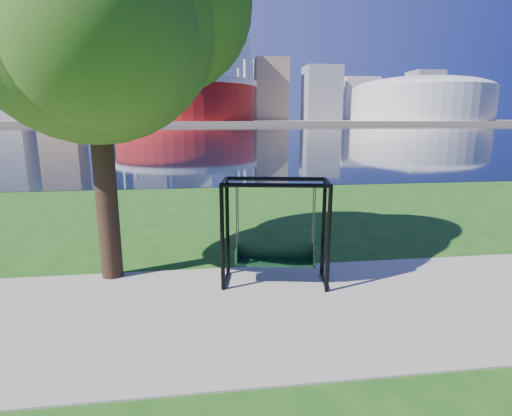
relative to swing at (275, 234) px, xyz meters
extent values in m
plane|color=#1E5114|center=(-0.46, -0.62, -1.00)|extent=(900.00, 900.00, 0.00)
cube|color=#9E937F|center=(-0.46, -1.12, -0.98)|extent=(120.00, 4.00, 0.03)
cube|color=black|center=(-0.46, 101.38, -0.99)|extent=(900.00, 180.00, 0.02)
cube|color=#937F60|center=(-0.46, 305.38, 0.00)|extent=(900.00, 228.00, 2.00)
cylinder|color=maroon|center=(-10.46, 234.38, 12.00)|extent=(80.00, 80.00, 22.00)
cylinder|color=silver|center=(-10.46, 234.38, 21.50)|extent=(83.00, 83.00, 3.00)
cylinder|color=silver|center=(22.45, 253.38, 17.00)|extent=(2.00, 2.00, 32.00)
cylinder|color=silver|center=(-43.37, 253.38, 17.00)|extent=(2.00, 2.00, 32.00)
cylinder|color=silver|center=(-43.37, 215.38, 17.00)|extent=(2.00, 2.00, 32.00)
cylinder|color=silver|center=(22.45, 215.38, 17.00)|extent=(2.00, 2.00, 32.00)
cylinder|color=beige|center=(134.54, 234.38, 11.00)|extent=(84.00, 84.00, 20.00)
ellipsoid|color=beige|center=(134.54, 234.38, 20.00)|extent=(84.00, 84.00, 15.12)
cube|color=gray|center=(-140.46, 309.38, 32.00)|extent=(28.00, 28.00, 62.00)
cube|color=#998466|center=(-100.46, 299.38, 45.00)|extent=(26.00, 26.00, 88.00)
cube|color=slate|center=(-70.46, 324.38, 48.50)|extent=(30.00, 24.00, 95.00)
cube|color=gray|center=(-40.46, 304.38, 37.00)|extent=(24.00, 24.00, 72.00)
cube|color=silver|center=(-10.46, 334.38, 41.00)|extent=(32.00, 28.00, 80.00)
cube|color=slate|center=(24.54, 309.38, 30.00)|extent=(22.00, 22.00, 58.00)
cube|color=#998466|center=(54.54, 324.38, 25.00)|extent=(26.00, 26.00, 48.00)
cube|color=gray|center=(94.54, 314.38, 22.00)|extent=(28.00, 24.00, 42.00)
cube|color=silver|center=(134.54, 339.38, 19.00)|extent=(30.00, 26.00, 36.00)
cube|color=gray|center=(184.54, 319.38, 21.00)|extent=(24.00, 24.00, 40.00)
cube|color=#998466|center=(224.54, 334.38, 17.00)|extent=(26.00, 26.00, 32.00)
cylinder|color=black|center=(-1.03, -0.24, 0.01)|extent=(0.09, 0.09, 2.03)
cylinder|color=black|center=(0.88, -0.59, 0.01)|extent=(0.09, 0.09, 2.03)
cylinder|color=black|center=(-0.89, 0.54, 0.01)|extent=(0.09, 0.09, 2.03)
cylinder|color=black|center=(1.02, 0.19, 0.01)|extent=(0.09, 0.09, 2.03)
cylinder|color=black|center=(-0.08, -0.41, 1.03)|extent=(1.92, 0.43, 0.08)
cylinder|color=black|center=(0.07, 0.37, 1.03)|extent=(1.92, 0.43, 0.08)
cylinder|color=black|center=(-0.96, 0.15, 1.03)|extent=(0.22, 0.79, 0.08)
cylinder|color=black|center=(-0.96, 0.15, -0.93)|extent=(0.20, 0.79, 0.06)
cylinder|color=black|center=(0.95, -0.20, 1.03)|extent=(0.22, 0.79, 0.08)
cylinder|color=black|center=(0.95, -0.20, -0.93)|extent=(0.20, 0.79, 0.06)
cube|color=black|center=(0.00, -0.02, -0.56)|extent=(1.59, 0.67, 0.05)
cube|color=black|center=(0.03, 0.15, -0.36)|extent=(1.53, 0.32, 0.34)
cube|color=black|center=(-0.74, 0.11, -0.44)|extent=(0.11, 0.40, 0.30)
cube|color=black|center=(0.73, -0.16, -0.44)|extent=(0.11, 0.40, 0.30)
cylinder|color=#39393F|center=(-0.75, -0.05, 0.34)|extent=(0.02, 0.02, 1.28)
cylinder|color=#39393F|center=(0.68, -0.32, 0.34)|extent=(0.02, 0.02, 1.28)
cylinder|color=#39393F|center=(-0.69, 0.27, 0.34)|extent=(0.02, 0.02, 1.28)
cylinder|color=#39393F|center=(0.74, 0.01, 0.34)|extent=(0.02, 0.02, 1.28)
cylinder|color=black|center=(-3.25, 0.74, 1.11)|extent=(0.42, 0.42, 4.22)
sphere|color=#2E5017|center=(-3.25, 0.74, 3.99)|extent=(4.61, 4.61, 4.61)
sphere|color=#2E5017|center=(-2.00, 1.32, 4.37)|extent=(3.45, 3.45, 3.45)
sphere|color=#2E5017|center=(-2.86, -0.31, 3.51)|extent=(3.07, 3.07, 3.07)
camera|label=1|loc=(-1.34, -7.28, 2.18)|focal=28.00mm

